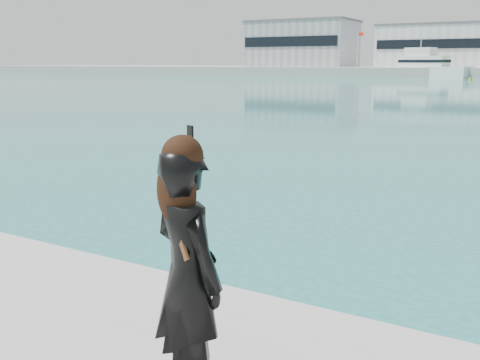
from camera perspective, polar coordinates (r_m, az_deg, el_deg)
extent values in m
cube|color=gray|center=(143.08, 6.64, 14.14)|extent=(26.00, 16.00, 11.00)
cube|color=black|center=(135.70, 5.25, 14.50)|extent=(24.70, 0.20, 2.42)
cube|color=#59595B|center=(143.37, 6.70, 16.44)|extent=(26.52, 16.32, 0.50)
cube|color=silver|center=(133.55, 20.12, 13.19)|extent=(24.00, 15.00, 9.00)
cube|color=black|center=(126.09, 19.52, 13.52)|extent=(22.80, 0.20, 1.98)
cube|color=#59595B|center=(133.75, 20.27, 15.21)|extent=(24.48, 15.30, 0.50)
cylinder|color=silver|center=(130.55, 12.44, 13.45)|extent=(0.16, 0.16, 8.00)
cube|color=red|center=(130.49, 12.77, 14.93)|extent=(1.20, 0.04, 0.80)
cube|color=white|center=(118.19, 19.38, 10.82)|extent=(17.59, 9.25, 2.26)
cube|color=white|center=(118.60, 19.04, 11.90)|extent=(10.15, 6.42, 2.07)
cube|color=white|center=(119.05, 18.69, 12.83)|extent=(6.32, 4.65, 1.70)
cube|color=black|center=(118.60, 19.04, 11.90)|extent=(10.36, 6.57, 0.57)
cylinder|color=silver|center=(119.10, 18.76, 13.69)|extent=(0.15, 0.15, 1.88)
sphere|color=yellow|center=(103.90, 23.30, 9.76)|extent=(0.50, 0.50, 0.50)
imported|color=black|center=(3.61, -5.59, -10.31)|extent=(0.75, 0.64, 1.75)
sphere|color=black|center=(3.37, -6.18, 2.57)|extent=(0.27, 0.27, 0.27)
ellipsoid|color=black|center=(3.39, -6.81, -1.23)|extent=(0.29, 0.15, 0.47)
cylinder|color=tan|center=(3.64, -6.33, 1.42)|extent=(0.16, 0.22, 0.38)
cylinder|color=white|center=(3.63, -5.85, 3.85)|extent=(0.11, 0.11, 0.04)
cube|color=black|center=(3.64, -5.33, 4.82)|extent=(0.06, 0.04, 0.13)
cube|color=#4C2D14|center=(3.42, -6.66, -5.36)|extent=(0.23, 0.11, 0.36)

